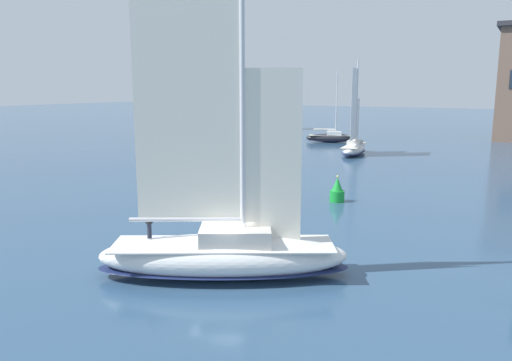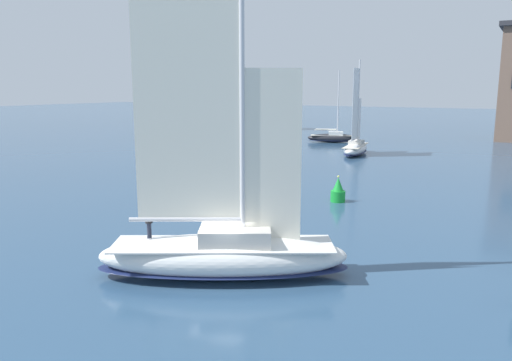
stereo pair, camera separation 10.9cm
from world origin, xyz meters
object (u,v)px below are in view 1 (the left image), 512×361
Objects in this scene: channel_buoy at (337,191)px; sailboat_moored_mid_channel at (354,147)px; sailboat_moored_outer_mooring at (332,137)px; sailboat_main at (224,251)px; tree_shore_center at (261,90)px.

sailboat_moored_mid_channel is at bearing 105.51° from channel_buoy.
channel_buoy is (7.26, -26.16, -0.17)m from sailboat_moored_mid_channel.
sailboat_moored_mid_channel reaches higher than sailboat_moored_outer_mooring.
tree_shore_center is at bearing 117.25° from sailboat_main.
sailboat_moored_outer_mooring is at bearing 111.14° from channel_buoy.
sailboat_main is 1.31× the size of sailboat_moored_mid_channel.
sailboat_moored_mid_channel is at bearing 100.56° from sailboat_main.
sailboat_moored_mid_channel is (-7.98, 42.77, -0.25)m from sailboat_main.
tree_shore_center is 64.92m from channel_buoy.
sailboat_moored_outer_mooring is 41.08m from channel_buoy.
sailboat_moored_mid_channel is 14.31m from sailboat_moored_outer_mooring.
sailboat_main is at bearing -62.75° from tree_shore_center.
channel_buoy is at bearing -56.55° from tree_shore_center.
sailboat_main reaches higher than sailboat_moored_outer_mooring.
tree_shore_center is 79.53m from sailboat_main.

